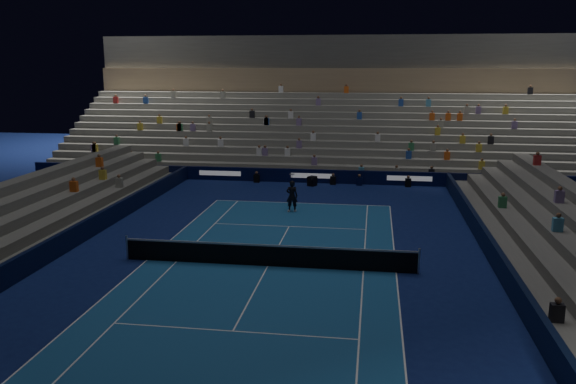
# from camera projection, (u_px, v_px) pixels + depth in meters

# --- Properties ---
(ground) EXTENTS (90.00, 90.00, 0.00)m
(ground) POSITION_uv_depth(u_px,v_px,m) (268.00, 266.00, 25.37)
(ground) COLOR #0D1951
(ground) RESTS_ON ground
(court_surface) EXTENTS (10.97, 23.77, 0.01)m
(court_surface) POSITION_uv_depth(u_px,v_px,m) (268.00, 266.00, 25.37)
(court_surface) COLOR #184D87
(court_surface) RESTS_ON ground
(sponsor_barrier_far) EXTENTS (44.00, 0.25, 1.00)m
(sponsor_barrier_far) POSITION_uv_depth(u_px,v_px,m) (313.00, 176.00, 43.14)
(sponsor_barrier_far) COLOR black
(sponsor_barrier_far) RESTS_ON ground
(sponsor_barrier_east) EXTENTS (0.25, 37.00, 1.00)m
(sponsor_barrier_east) POSITION_uv_depth(u_px,v_px,m) (501.00, 266.00, 23.88)
(sponsor_barrier_east) COLOR black
(sponsor_barrier_east) RESTS_ON ground
(sponsor_barrier_west) EXTENTS (0.25, 37.00, 1.00)m
(sponsor_barrier_west) POSITION_uv_depth(u_px,v_px,m) (58.00, 245.00, 26.64)
(sponsor_barrier_west) COLOR black
(sponsor_barrier_west) RESTS_ON ground
(grandstand_main) EXTENTS (44.00, 15.20, 11.20)m
(grandstand_main) POSITION_uv_depth(u_px,v_px,m) (324.00, 124.00, 51.61)
(grandstand_main) COLOR slate
(grandstand_main) RESTS_ON ground
(tennis_net) EXTENTS (12.90, 0.10, 1.10)m
(tennis_net) POSITION_uv_depth(u_px,v_px,m) (268.00, 255.00, 25.26)
(tennis_net) COLOR #B2B2B7
(tennis_net) RESTS_ON ground
(tennis_player) EXTENTS (0.69, 0.46, 1.89)m
(tennis_player) POSITION_uv_depth(u_px,v_px,m) (292.00, 196.00, 34.58)
(tennis_player) COLOR black
(tennis_player) RESTS_ON ground
(broadcast_camera) EXTENTS (0.72, 1.07, 0.68)m
(broadcast_camera) POSITION_uv_depth(u_px,v_px,m) (312.00, 181.00, 42.09)
(broadcast_camera) COLOR black
(broadcast_camera) RESTS_ON ground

